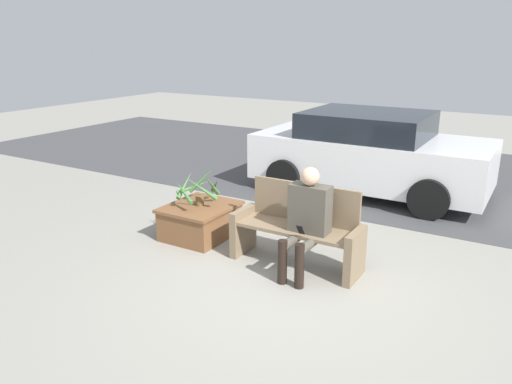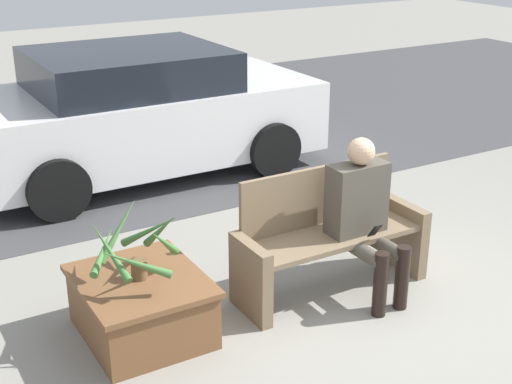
% 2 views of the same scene
% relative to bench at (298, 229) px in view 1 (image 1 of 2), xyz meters
% --- Properties ---
extents(ground_plane, '(30.00, 30.00, 0.00)m').
position_rel_bench_xyz_m(ground_plane, '(0.14, -0.51, -0.43)').
color(ground_plane, gray).
extents(road_surface, '(20.00, 6.00, 0.01)m').
position_rel_bench_xyz_m(road_surface, '(0.14, 4.76, -0.43)').
color(road_surface, '#424244').
rests_on(road_surface, ground_plane).
extents(bench, '(1.54, 0.49, 0.94)m').
position_rel_bench_xyz_m(bench, '(0.00, 0.00, 0.00)').
color(bench, '#7A664C').
rests_on(bench, ground_plane).
extents(person_seated, '(0.45, 0.61, 1.22)m').
position_rel_bench_xyz_m(person_seated, '(0.18, -0.18, 0.24)').
color(person_seated, '#4C473D').
rests_on(person_seated, ground_plane).
extents(planter_box, '(0.82, 0.94, 0.44)m').
position_rel_bench_xyz_m(planter_box, '(-1.50, 0.10, -0.20)').
color(planter_box, brown).
rests_on(planter_box, ground_plane).
extents(potted_plant, '(0.69, 0.69, 0.51)m').
position_rel_bench_xyz_m(potted_plant, '(-1.51, 0.11, 0.24)').
color(potted_plant, brown).
rests_on(potted_plant, planter_box).
extents(parked_car, '(3.87, 1.98, 1.38)m').
position_rel_bench_xyz_m(parked_car, '(-0.25, 3.26, 0.26)').
color(parked_car, silver).
rests_on(parked_car, ground_plane).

